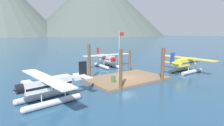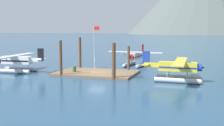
% 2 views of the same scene
% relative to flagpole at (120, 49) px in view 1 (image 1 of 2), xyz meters
% --- Properties ---
extents(ground_plane, '(1200.00, 1200.00, 0.00)m').
position_rel_flagpole_xyz_m(ground_plane, '(0.63, -0.90, -4.63)').
color(ground_plane, navy).
extents(dock_platform, '(11.91, 7.62, 0.30)m').
position_rel_flagpole_xyz_m(dock_platform, '(0.63, -0.90, -4.48)').
color(dock_platform, brown).
rests_on(dock_platform, ground).
extents(piling_near_left, '(0.43, 0.43, 5.19)m').
position_rel_flagpole_xyz_m(piling_near_left, '(-3.43, -4.56, -2.04)').
color(piling_near_left, brown).
rests_on(piling_near_left, ground).
extents(piling_near_right, '(0.52, 0.52, 4.96)m').
position_rel_flagpole_xyz_m(piling_near_right, '(4.58, -4.59, -2.15)').
color(piling_near_right, brown).
rests_on(piling_near_right, ground).
extents(piling_far_left, '(0.45, 0.45, 5.44)m').
position_rel_flagpole_xyz_m(piling_far_left, '(-3.83, 2.72, -1.91)').
color(piling_far_left, brown).
rests_on(piling_far_left, ground).
extents(piling_far_right, '(0.40, 0.40, 4.10)m').
position_rel_flagpole_xyz_m(piling_far_right, '(4.64, 2.90, -2.58)').
color(piling_far_right, brown).
rests_on(piling_far_right, ground).
extents(flagpole, '(0.95, 0.10, 7.08)m').
position_rel_flagpole_xyz_m(flagpole, '(0.00, 0.00, 0.00)').
color(flagpole, silver).
rests_on(flagpole, dock_platform).
extents(fuel_drum, '(0.62, 0.62, 0.88)m').
position_rel_flagpole_xyz_m(fuel_drum, '(-2.62, -1.92, -3.89)').
color(fuel_drum, '#33663D').
rests_on(fuel_drum, dock_platform).
extents(mountain_ridge_centre_peak, '(392.18, 392.18, 185.64)m').
position_rel_flagpole_xyz_m(mountain_ridge_centre_peak, '(277.37, 456.47, 88.19)').
color(mountain_ridge_centre_peak, '#424C47').
rests_on(mountain_ridge_centre_peak, ground).
extents(seaplane_yellow_stbd_aft, '(7.98, 10.41, 3.84)m').
position_rel_flagpole_xyz_m(seaplane_yellow_stbd_aft, '(12.89, -3.24, -3.05)').
color(seaplane_yellow_stbd_aft, '#B7BABF').
rests_on(seaplane_yellow_stbd_aft, ground).
extents(seaplane_white_port_aft, '(7.96, 10.49, 3.84)m').
position_rel_flagpole_xyz_m(seaplane_white_port_aft, '(-11.97, -3.37, -3.05)').
color(seaplane_white_port_aft, '#B7BABF').
rests_on(seaplane_white_port_aft, ground).
extents(seaplane_silver_bow_right, '(10.49, 7.96, 3.84)m').
position_rel_flagpole_xyz_m(seaplane_silver_bow_right, '(4.20, 9.74, -3.05)').
color(seaplane_silver_bow_right, '#B7BABF').
rests_on(seaplane_silver_bow_right, ground).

